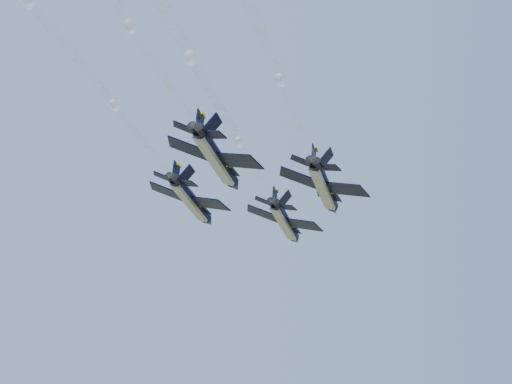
{
  "coord_description": "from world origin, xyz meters",
  "views": [
    {
      "loc": [
        -10.42,
        -93.44,
        67.25
      ],
      "look_at": [
        -3.48,
        0.8,
        99.74
      ],
      "focal_mm": 50.0,
      "sensor_mm": 36.0,
      "label": 1
    }
  ],
  "objects": [
    {
      "name": "jet_slot",
      "position": [
        -9.23,
        -14.14,
        98.7
      ],
      "size": [
        11.47,
        16.52,
        5.25
      ],
      "rotation": [
        0.0,
        0.38,
        -0.37
      ],
      "color": "black"
    },
    {
      "name": "jet_left",
      "position": [
        -12.44,
        2.14,
        98.7
      ],
      "size": [
        11.47,
        16.52,
        5.25
      ],
      "rotation": [
        0.0,
        0.38,
        -0.37
      ],
      "color": "black"
    },
    {
      "name": "jet_lead",
      "position": [
        1.88,
        11.51,
        98.7
      ],
      "size": [
        11.47,
        16.52,
        5.25
      ],
      "rotation": [
        0.0,
        0.38,
        -0.37
      ],
      "color": "black"
    },
    {
      "name": "jet_right",
      "position": [
        5.23,
        -5.06,
        98.7
      ],
      "size": [
        11.47,
        16.52,
        5.25
      ],
      "rotation": [
        0.0,
        0.38,
        -0.37
      ],
      "color": "black"
    }
  ]
}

